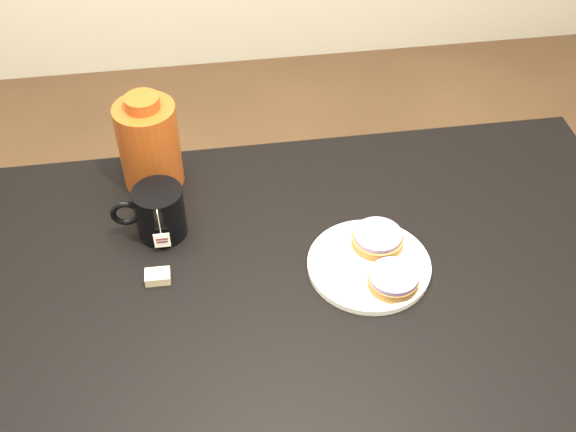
{
  "coord_description": "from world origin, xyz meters",
  "views": [
    {
      "loc": [
        -0.13,
        -0.8,
        1.74
      ],
      "look_at": [
        0.02,
        0.15,
        0.81
      ],
      "focal_mm": 45.0,
      "sensor_mm": 36.0,
      "label": 1
    }
  ],
  "objects_px": {
    "plate": "(369,264)",
    "bagel_front": "(393,280)",
    "teabag_pouch": "(158,277)",
    "table": "(292,330)",
    "mug": "(159,212)",
    "bagel_back": "(378,238)",
    "bagel_package": "(149,144)"
  },
  "relations": [
    {
      "from": "plate",
      "to": "bagel_front",
      "type": "height_order",
      "value": "bagel_front"
    },
    {
      "from": "teabag_pouch",
      "to": "table",
      "type": "bearing_deg",
      "value": -19.96
    },
    {
      "from": "mug",
      "to": "teabag_pouch",
      "type": "relative_size",
      "value": 3.1
    },
    {
      "from": "table",
      "to": "bagel_back",
      "type": "distance_m",
      "value": 0.23
    },
    {
      "from": "mug",
      "to": "teabag_pouch",
      "type": "bearing_deg",
      "value": -94.28
    },
    {
      "from": "plate",
      "to": "mug",
      "type": "bearing_deg",
      "value": 158.37
    },
    {
      "from": "table",
      "to": "plate",
      "type": "distance_m",
      "value": 0.19
    },
    {
      "from": "mug",
      "to": "teabag_pouch",
      "type": "xyz_separation_m",
      "value": [
        -0.01,
        -0.12,
        -0.04
      ]
    },
    {
      "from": "bagel_front",
      "to": "teabag_pouch",
      "type": "bearing_deg",
      "value": 168.7
    },
    {
      "from": "mug",
      "to": "table",
      "type": "bearing_deg",
      "value": -42.63
    },
    {
      "from": "bagel_back",
      "to": "mug",
      "type": "bearing_deg",
      "value": 165.73
    },
    {
      "from": "teabag_pouch",
      "to": "bagel_package",
      "type": "distance_m",
      "value": 0.29
    },
    {
      "from": "bagel_front",
      "to": "plate",
      "type": "bearing_deg",
      "value": 117.52
    },
    {
      "from": "table",
      "to": "bagel_back",
      "type": "xyz_separation_m",
      "value": [
        0.18,
        0.11,
        0.11
      ]
    },
    {
      "from": "bagel_back",
      "to": "teabag_pouch",
      "type": "height_order",
      "value": "bagel_back"
    },
    {
      "from": "table",
      "to": "mug",
      "type": "height_order",
      "value": "mug"
    },
    {
      "from": "bagel_back",
      "to": "teabag_pouch",
      "type": "bearing_deg",
      "value": -177.14
    },
    {
      "from": "bagel_back",
      "to": "teabag_pouch",
      "type": "relative_size",
      "value": 2.88
    },
    {
      "from": "plate",
      "to": "bagel_front",
      "type": "bearing_deg",
      "value": -62.48
    },
    {
      "from": "bagel_back",
      "to": "table",
      "type": "bearing_deg",
      "value": -149.31
    },
    {
      "from": "table",
      "to": "teabag_pouch",
      "type": "height_order",
      "value": "teabag_pouch"
    },
    {
      "from": "teabag_pouch",
      "to": "bagel_package",
      "type": "xyz_separation_m",
      "value": [
        -0.0,
        0.28,
        0.09
      ]
    },
    {
      "from": "bagel_package",
      "to": "mug",
      "type": "bearing_deg",
      "value": -86.01
    },
    {
      "from": "plate",
      "to": "bagel_back",
      "type": "distance_m",
      "value": 0.06
    },
    {
      "from": "bagel_back",
      "to": "bagel_front",
      "type": "relative_size",
      "value": 1.03
    },
    {
      "from": "mug",
      "to": "bagel_front",
      "type": "bearing_deg",
      "value": -26.72
    },
    {
      "from": "bagel_front",
      "to": "mug",
      "type": "xyz_separation_m",
      "value": [
        -0.4,
        0.21,
        0.03
      ]
    },
    {
      "from": "plate",
      "to": "mug",
      "type": "distance_m",
      "value": 0.41
    },
    {
      "from": "mug",
      "to": "bagel_package",
      "type": "bearing_deg",
      "value": 94.17
    },
    {
      "from": "plate",
      "to": "bagel_front",
      "type": "relative_size",
      "value": 1.81
    },
    {
      "from": "table",
      "to": "bagel_package",
      "type": "distance_m",
      "value": 0.47
    },
    {
      "from": "teabag_pouch",
      "to": "mug",
      "type": "bearing_deg",
      "value": 85.54
    }
  ]
}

